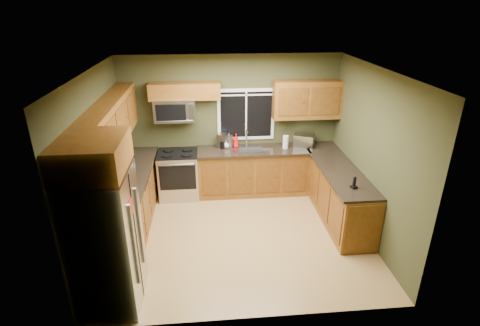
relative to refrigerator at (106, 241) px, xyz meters
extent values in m
plane|color=#AB834B|center=(1.74, 1.30, -0.90)|extent=(4.20, 4.20, 0.00)
plane|color=white|center=(1.74, 1.30, 1.80)|extent=(4.20, 4.20, 0.00)
plane|color=#3C3E22|center=(1.74, 3.10, 0.45)|extent=(4.20, 0.00, 4.20)
plane|color=#3C3E22|center=(1.74, -0.50, 0.45)|extent=(4.20, 0.00, 4.20)
plane|color=#3C3E22|center=(-0.36, 1.30, 0.45)|extent=(0.00, 3.60, 3.60)
plane|color=#3C3E22|center=(3.84, 1.30, 0.45)|extent=(0.00, 3.60, 3.60)
cube|color=white|center=(2.04, 3.09, 0.65)|extent=(1.12, 0.03, 1.02)
cube|color=black|center=(2.04, 3.08, 0.65)|extent=(1.00, 0.01, 0.90)
cube|color=white|center=(2.04, 3.07, 0.65)|extent=(0.03, 0.01, 0.90)
cube|color=white|center=(2.04, 3.07, 1.04)|extent=(1.00, 0.01, 0.03)
cube|color=brown|center=(-0.06, 1.78, -0.45)|extent=(0.60, 2.65, 0.90)
cube|color=black|center=(-0.04, 1.78, 0.02)|extent=(0.65, 2.65, 0.04)
cube|color=brown|center=(2.15, 2.80, -0.45)|extent=(2.17, 0.60, 0.90)
cube|color=black|center=(2.15, 2.78, 0.02)|extent=(2.17, 0.65, 0.04)
cube|color=brown|center=(3.54, 1.85, -0.45)|extent=(0.60, 2.50, 0.90)
cube|color=brown|center=(3.54, 0.59, -0.45)|extent=(0.56, 0.02, 0.82)
cube|color=black|center=(3.51, 1.85, 0.02)|extent=(0.65, 2.50, 0.04)
cube|color=brown|center=(-0.20, 1.78, 0.96)|extent=(0.33, 2.65, 0.72)
cube|color=brown|center=(0.89, 2.94, 1.17)|extent=(1.30, 0.33, 0.30)
cube|color=brown|center=(3.19, 2.94, 0.96)|extent=(1.30, 0.33, 0.72)
cube|color=brown|center=(0.00, 0.00, 1.13)|extent=(0.72, 0.90, 0.38)
cube|color=#B7B7BC|center=(0.00, 0.00, 0.00)|extent=(0.72, 0.90, 1.80)
cube|color=slate|center=(0.37, -0.20, 0.05)|extent=(0.03, 0.04, 1.10)
cube|color=slate|center=(0.37, 0.20, 0.05)|extent=(0.03, 0.04, 1.10)
cube|color=black|center=(0.36, 0.00, 0.00)|extent=(0.01, 0.02, 1.78)
cube|color=red|center=(0.37, -0.10, 0.50)|extent=(0.01, 0.14, 0.20)
cube|color=#B7B7BC|center=(0.69, 2.78, -0.45)|extent=(0.76, 0.65, 0.90)
cube|color=black|center=(0.69, 2.78, 0.00)|extent=(0.76, 0.64, 0.03)
cube|color=black|center=(0.69, 2.45, -0.35)|extent=(0.68, 0.02, 0.50)
cylinder|color=slate|center=(0.69, 2.43, -0.08)|extent=(0.64, 0.04, 0.04)
cylinder|color=black|center=(0.51, 2.64, 0.03)|extent=(0.20, 0.20, 0.01)
cylinder|color=black|center=(0.87, 2.64, 0.03)|extent=(0.20, 0.20, 0.01)
cylinder|color=black|center=(0.51, 2.92, 0.03)|extent=(0.20, 0.20, 0.01)
cylinder|color=black|center=(0.87, 2.92, 0.03)|extent=(0.20, 0.20, 0.01)
cube|color=#B7B7BC|center=(0.69, 2.91, 0.83)|extent=(0.76, 0.38, 0.42)
cube|color=black|center=(0.63, 2.72, 0.83)|extent=(0.54, 0.01, 0.30)
cube|color=slate|center=(1.00, 2.72, 0.83)|extent=(0.10, 0.01, 0.30)
cylinder|color=slate|center=(0.69, 2.70, 0.67)|extent=(0.66, 0.02, 0.02)
cube|color=slate|center=(2.04, 2.78, 0.03)|extent=(0.60, 0.42, 0.02)
cylinder|color=#B7B7BC|center=(2.04, 2.98, 0.21)|extent=(0.03, 0.03, 0.34)
cylinder|color=#B7B7BC|center=(2.04, 2.90, 0.37)|extent=(0.03, 0.18, 0.03)
cube|color=#B7B7BC|center=(3.18, 2.88, 0.16)|extent=(0.46, 0.42, 0.24)
cube|color=black|center=(3.18, 2.73, 0.16)|extent=(0.30, 0.14, 0.16)
cube|color=slate|center=(1.56, 2.95, 0.18)|extent=(0.24, 0.25, 0.28)
cylinder|color=black|center=(1.56, 2.88, 0.11)|extent=(0.13, 0.13, 0.15)
cylinder|color=#B7B7BC|center=(1.69, 2.95, 0.16)|extent=(0.18, 0.18, 0.24)
cone|color=black|center=(1.69, 2.95, 0.31)|extent=(0.12, 0.12, 0.07)
cylinder|color=white|center=(2.78, 2.78, 0.17)|extent=(0.14, 0.14, 0.26)
cylinder|color=slate|center=(2.78, 2.78, 0.30)|extent=(0.02, 0.02, 0.04)
imported|color=red|center=(1.83, 2.94, 0.17)|extent=(0.11, 0.11, 0.27)
imported|color=white|center=(1.63, 2.90, 0.12)|extent=(0.14, 0.14, 0.16)
cube|color=black|center=(3.49, 1.01, 0.06)|extent=(0.11, 0.11, 0.04)
cube|color=black|center=(3.49, 1.01, 0.15)|extent=(0.05, 0.04, 0.15)
camera|label=1|loc=(1.28, -3.94, 2.69)|focal=28.00mm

